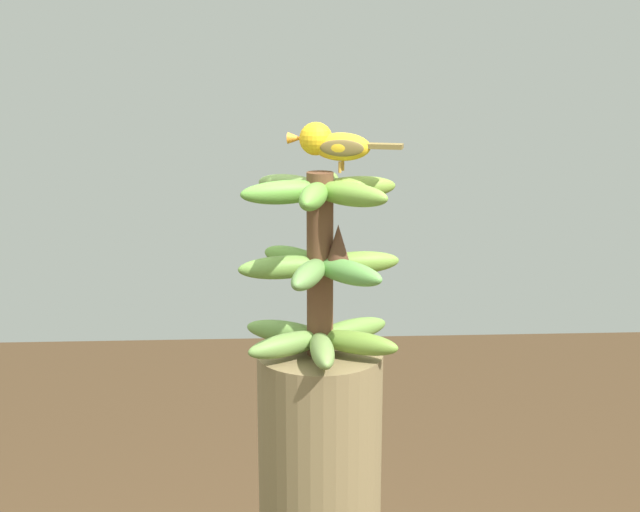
% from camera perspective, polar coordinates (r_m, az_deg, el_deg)
% --- Properties ---
extents(banana_bunch, '(0.28, 0.28, 0.31)m').
position_cam_1_polar(banana_bunch, '(1.53, 0.02, -0.54)').
color(banana_bunch, brown).
rests_on(banana_bunch, banana_tree).
extents(perched_bird, '(0.08, 0.19, 0.08)m').
position_cam_1_polar(perched_bird, '(1.51, 0.70, 7.01)').
color(perched_bird, '#C68933').
rests_on(perched_bird, banana_bunch).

